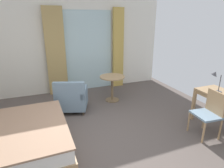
# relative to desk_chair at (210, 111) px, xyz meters

# --- Properties ---
(ground) EXTENTS (6.50, 6.81, 0.10)m
(ground) POSITION_rel_desk_chair_xyz_m (-2.06, 0.51, -0.58)
(ground) COLOR #564C47
(wall_back) EXTENTS (6.10, 0.12, 2.86)m
(wall_back) POSITION_rel_desk_chair_xyz_m (-2.06, 3.65, 0.90)
(wall_back) COLOR white
(wall_back) RESTS_ON ground
(balcony_glass_door) EXTENTS (1.59, 0.02, 2.51)m
(balcony_glass_door) POSITION_rel_desk_chair_xyz_m (-1.50, 3.57, 0.73)
(balcony_glass_door) COLOR silver
(balcony_glass_door) RESTS_ON ground
(curtain_panel_left) EXTENTS (0.57, 0.10, 2.60)m
(curtain_panel_left) POSITION_rel_desk_chair_xyz_m (-2.51, 3.47, 0.77)
(curtain_panel_left) COLOR tan
(curtain_panel_left) RESTS_ON ground
(curtain_panel_right) EXTENTS (0.36, 0.10, 2.60)m
(curtain_panel_right) POSITION_rel_desk_chair_xyz_m (-0.49, 3.47, 0.77)
(curtain_panel_right) COLOR tan
(curtain_panel_right) RESTS_ON ground
(desk_chair) EXTENTS (0.47, 0.52, 0.93)m
(desk_chair) POSITION_rel_desk_chair_xyz_m (0.00, 0.00, 0.00)
(desk_chair) COLOR gray
(desk_chair) RESTS_ON ground
(desk_lamp) EXTENTS (0.25, 0.22, 0.48)m
(desk_lamp) POSITION_rel_desk_chair_xyz_m (0.38, 0.32, 0.59)
(desk_lamp) COLOR #4C4C51
(desk_lamp) RESTS_ON writing_desk
(armchair_by_window) EXTENTS (0.94, 0.93, 0.86)m
(armchair_by_window) POSITION_rel_desk_chair_xyz_m (-2.35, 2.08, -0.18)
(armchair_by_window) COLOR gray
(armchair_by_window) RESTS_ON ground
(round_cafe_table) EXTENTS (0.70, 0.70, 0.73)m
(round_cafe_table) POSITION_rel_desk_chair_xyz_m (-1.15, 2.33, 0.01)
(round_cafe_table) COLOR tan
(round_cafe_table) RESTS_ON ground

